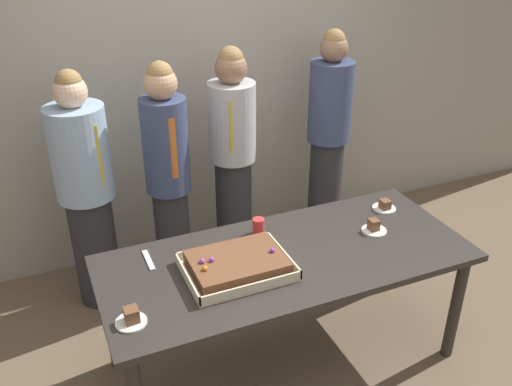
{
  "coord_description": "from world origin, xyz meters",
  "views": [
    {
      "loc": [
        -1.17,
        -2.28,
        2.52
      ],
      "look_at": [
        -0.12,
        0.15,
        1.12
      ],
      "focal_mm": 38.73,
      "sensor_mm": 36.0,
      "label": 1
    }
  ],
  "objects_px": {
    "party_table": "(287,268)",
    "sheet_cake": "(237,265)",
    "plated_slice_near_right": "(384,206)",
    "person_striped_tie_right": "(328,138)",
    "person_far_right_suit": "(86,192)",
    "person_green_shirt_behind": "(233,160)",
    "drink_cup_nearest": "(259,226)",
    "plated_slice_near_left": "(374,228)",
    "plated_slice_far_left": "(131,318)",
    "person_serving_front": "(168,178)",
    "cake_server_utensil": "(149,260)"
  },
  "relations": [
    {
      "from": "party_table",
      "to": "plated_slice_near_left",
      "type": "bearing_deg",
      "value": 2.92
    },
    {
      "from": "person_green_shirt_behind",
      "to": "person_far_right_suit",
      "type": "relative_size",
      "value": 1.02
    },
    {
      "from": "cake_server_utensil",
      "to": "person_green_shirt_behind",
      "type": "relative_size",
      "value": 0.12
    },
    {
      "from": "sheet_cake",
      "to": "party_table",
      "type": "bearing_deg",
      "value": 4.83
    },
    {
      "from": "plated_slice_near_left",
      "to": "plated_slice_far_left",
      "type": "relative_size",
      "value": 1.0
    },
    {
      "from": "drink_cup_nearest",
      "to": "party_table",
      "type": "bearing_deg",
      "value": -79.2
    },
    {
      "from": "party_table",
      "to": "person_far_right_suit",
      "type": "distance_m",
      "value": 1.43
    },
    {
      "from": "person_striped_tie_right",
      "to": "drink_cup_nearest",
      "type": "bearing_deg",
      "value": -1.81
    },
    {
      "from": "sheet_cake",
      "to": "plated_slice_near_right",
      "type": "bearing_deg",
      "value": 12.79
    },
    {
      "from": "drink_cup_nearest",
      "to": "person_striped_tie_right",
      "type": "relative_size",
      "value": 0.06
    },
    {
      "from": "party_table",
      "to": "sheet_cake",
      "type": "relative_size",
      "value": 3.72
    },
    {
      "from": "sheet_cake",
      "to": "cake_server_utensil",
      "type": "height_order",
      "value": "sheet_cake"
    },
    {
      "from": "person_striped_tie_right",
      "to": "person_far_right_suit",
      "type": "xyz_separation_m",
      "value": [
        -1.84,
        -0.08,
        -0.05
      ]
    },
    {
      "from": "sheet_cake",
      "to": "plated_slice_near_right",
      "type": "height_order",
      "value": "sheet_cake"
    },
    {
      "from": "person_green_shirt_behind",
      "to": "person_serving_front",
      "type": "bearing_deg",
      "value": -59.3
    },
    {
      "from": "plated_slice_near_right",
      "to": "person_serving_front",
      "type": "xyz_separation_m",
      "value": [
        -1.21,
        0.76,
        0.09
      ]
    },
    {
      "from": "sheet_cake",
      "to": "cake_server_utensil",
      "type": "xyz_separation_m",
      "value": [
        -0.41,
        0.29,
        -0.04
      ]
    },
    {
      "from": "drink_cup_nearest",
      "to": "plated_slice_near_left",
      "type": "bearing_deg",
      "value": -20.94
    },
    {
      "from": "plated_slice_near_left",
      "to": "cake_server_utensil",
      "type": "xyz_separation_m",
      "value": [
        -1.31,
        0.23,
        -0.02
      ]
    },
    {
      "from": "plated_slice_far_left",
      "to": "plated_slice_near_right",
      "type": "bearing_deg",
      "value": 14.18
    },
    {
      "from": "sheet_cake",
      "to": "plated_slice_near_left",
      "type": "relative_size",
      "value": 3.73
    },
    {
      "from": "plated_slice_far_left",
      "to": "drink_cup_nearest",
      "type": "xyz_separation_m",
      "value": [
        0.86,
        0.48,
        0.02
      ]
    },
    {
      "from": "drink_cup_nearest",
      "to": "person_far_right_suit",
      "type": "bearing_deg",
      "value": 137.89
    },
    {
      "from": "plated_slice_far_left",
      "to": "drink_cup_nearest",
      "type": "bearing_deg",
      "value": 29.39
    },
    {
      "from": "party_table",
      "to": "plated_slice_far_left",
      "type": "xyz_separation_m",
      "value": [
        -0.91,
        -0.21,
        0.11
      ]
    },
    {
      "from": "plated_slice_far_left",
      "to": "drink_cup_nearest",
      "type": "height_order",
      "value": "drink_cup_nearest"
    },
    {
      "from": "party_table",
      "to": "sheet_cake",
      "type": "xyz_separation_m",
      "value": [
        -0.31,
        -0.03,
        0.13
      ]
    },
    {
      "from": "person_striped_tie_right",
      "to": "plated_slice_far_left",
      "type": "bearing_deg",
      "value": -7.24
    },
    {
      "from": "plated_slice_near_right",
      "to": "cake_server_utensil",
      "type": "height_order",
      "value": "plated_slice_near_right"
    },
    {
      "from": "party_table",
      "to": "drink_cup_nearest",
      "type": "relative_size",
      "value": 20.82
    },
    {
      "from": "sheet_cake",
      "to": "plated_slice_near_right",
      "type": "xyz_separation_m",
      "value": [
        1.12,
        0.25,
        -0.02
      ]
    },
    {
      "from": "person_green_shirt_behind",
      "to": "person_striped_tie_right",
      "type": "relative_size",
      "value": 0.98
    },
    {
      "from": "sheet_cake",
      "to": "cake_server_utensil",
      "type": "relative_size",
      "value": 2.8
    },
    {
      "from": "person_far_right_suit",
      "to": "plated_slice_near_left",
      "type": "bearing_deg",
      "value": 26.2
    },
    {
      "from": "plated_slice_near_left",
      "to": "person_serving_front",
      "type": "height_order",
      "value": "person_serving_front"
    },
    {
      "from": "sheet_cake",
      "to": "person_serving_front",
      "type": "height_order",
      "value": "person_serving_front"
    },
    {
      "from": "person_serving_front",
      "to": "person_striped_tie_right",
      "type": "xyz_separation_m",
      "value": [
        1.32,
        0.16,
        0.02
      ]
    },
    {
      "from": "sheet_cake",
      "to": "drink_cup_nearest",
      "type": "distance_m",
      "value": 0.4
    },
    {
      "from": "person_green_shirt_behind",
      "to": "drink_cup_nearest",
      "type": "bearing_deg",
      "value": 9.65
    },
    {
      "from": "sheet_cake",
      "to": "plated_slice_near_left",
      "type": "distance_m",
      "value": 0.91
    },
    {
      "from": "sheet_cake",
      "to": "cake_server_utensil",
      "type": "distance_m",
      "value": 0.5
    },
    {
      "from": "person_green_shirt_behind",
      "to": "party_table",
      "type": "bearing_deg",
      "value": 15.09
    },
    {
      "from": "person_serving_front",
      "to": "person_far_right_suit",
      "type": "distance_m",
      "value": 0.54
    },
    {
      "from": "cake_server_utensil",
      "to": "person_far_right_suit",
      "type": "relative_size",
      "value": 0.12
    },
    {
      "from": "party_table",
      "to": "person_green_shirt_behind",
      "type": "bearing_deg",
      "value": 84.9
    },
    {
      "from": "party_table",
      "to": "person_green_shirt_behind",
      "type": "xyz_separation_m",
      "value": [
        0.1,
        1.08,
        0.2
      ]
    },
    {
      "from": "person_far_right_suit",
      "to": "person_serving_front",
      "type": "bearing_deg",
      "value": 51.6
    },
    {
      "from": "plated_slice_far_left",
      "to": "cake_server_utensil",
      "type": "relative_size",
      "value": 0.75
    },
    {
      "from": "party_table",
      "to": "plated_slice_far_left",
      "type": "height_order",
      "value": "plated_slice_far_left"
    },
    {
      "from": "person_striped_tie_right",
      "to": "person_far_right_suit",
      "type": "distance_m",
      "value": 1.85
    }
  ]
}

